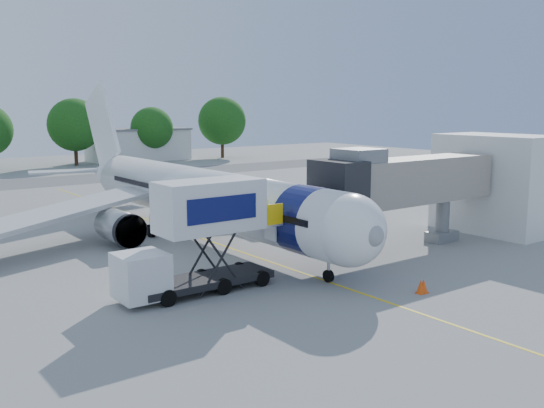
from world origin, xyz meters
TOP-DOWN VIEW (x-y plane):
  - ground at (0.00, 0.00)m, footprint 160.00×160.00m
  - guidance_line at (0.00, 0.00)m, footprint 0.15×70.00m
  - taxiway_strip at (0.00, 42.00)m, footprint 120.00×10.00m
  - aircraft at (0.00, 4.12)m, footprint 34.17×37.73m
  - jet_bridge at (7.99, -7.00)m, footprint 13.90×3.20m
  - terminal_stub at (18.50, -7.00)m, footprint 5.00×8.00m
  - catering_hiloader at (-6.26, -7.00)m, footprint 8.50×2.44m
  - ground_tug at (0.43, -19.03)m, footprint 3.21×1.71m
  - safety_cone_a at (2.29, -13.66)m, footprint 0.44×0.44m
  - safety_cone_b at (2.47, -13.68)m, footprint 0.45×0.45m
  - outbuilding_right at (22.00, 62.00)m, footprint 16.40×7.40m
  - tree_e at (10.58, 59.49)m, footprint 7.97×7.97m
  - tree_f at (23.39, 59.74)m, footprint 6.94×6.94m
  - tree_g at (35.86, 57.98)m, footprint 8.28×8.28m

SIDE VIEW (x-z plane):
  - ground at x=0.00m, z-range 0.00..0.00m
  - taxiway_strip at x=0.00m, z-range 0.00..0.01m
  - guidance_line at x=0.00m, z-range 0.00..0.01m
  - safety_cone_a at x=2.29m, z-range -0.01..0.68m
  - safety_cone_b at x=2.47m, z-range -0.02..0.70m
  - ground_tug at x=0.43m, z-range 0.03..1.30m
  - outbuilding_right at x=22.00m, z-range 0.01..5.31m
  - catering_hiloader at x=-6.26m, z-range 0.01..5.51m
  - aircraft at x=0.00m, z-range -2.73..8.62m
  - terminal_stub at x=18.50m, z-range 0.00..7.00m
  - jet_bridge at x=7.99m, z-range 1.04..7.64m
  - tree_f at x=23.39m, z-range 0.94..9.79m
  - tree_e at x=10.58m, z-range 1.09..11.25m
  - tree_g at x=35.86m, z-range 1.13..11.69m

